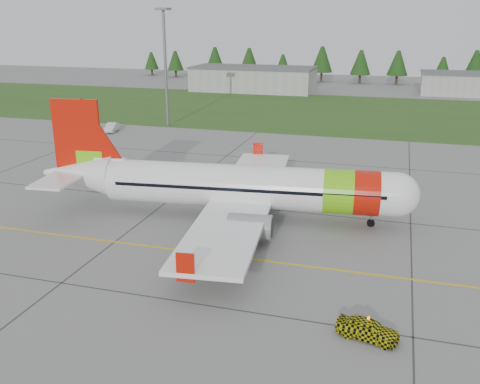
% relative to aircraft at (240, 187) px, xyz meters
% --- Properties ---
extents(ground, '(320.00, 320.00, 0.00)m').
position_rel_aircraft_xyz_m(ground, '(6.15, -16.76, -3.25)').
color(ground, gray).
rests_on(ground, ground).
extents(aircraft, '(37.12, 34.41, 11.25)m').
position_rel_aircraft_xyz_m(aircraft, '(0.00, 0.00, 0.00)').
color(aircraft, white).
rests_on(aircraft, ground).
extents(follow_me_car, '(1.61, 1.79, 3.84)m').
position_rel_aircraft_xyz_m(follow_me_car, '(13.42, -17.63, -1.33)').
color(follow_me_car, '#D8D60C').
rests_on(follow_me_car, ground).
extents(service_van, '(1.92, 1.85, 4.63)m').
position_rel_aircraft_xyz_m(service_van, '(-33.10, 33.87, -0.93)').
color(service_van, silver).
rests_on(service_van, ground).
extents(grass_strip, '(320.00, 50.00, 0.03)m').
position_rel_aircraft_xyz_m(grass_strip, '(6.15, 65.24, -3.23)').
color(grass_strip, '#30561E').
rests_on(grass_strip, ground).
extents(taxi_guideline, '(120.00, 0.25, 0.02)m').
position_rel_aircraft_xyz_m(taxi_guideline, '(6.15, -8.76, -3.23)').
color(taxi_guideline, gold).
rests_on(taxi_guideline, ground).
extents(hangar_west, '(32.00, 14.00, 6.00)m').
position_rel_aircraft_xyz_m(hangar_west, '(-23.85, 93.24, -0.25)').
color(hangar_west, '#A8A8A3').
rests_on(hangar_west, ground).
extents(hangar_east, '(24.00, 12.00, 5.20)m').
position_rel_aircraft_xyz_m(hangar_east, '(31.15, 101.24, -0.65)').
color(hangar_east, '#A8A8A3').
rests_on(hangar_east, ground).
extents(floodlight_mast, '(0.50, 0.50, 20.00)m').
position_rel_aircraft_xyz_m(floodlight_mast, '(-25.85, 41.24, 6.75)').
color(floodlight_mast, slate).
rests_on(floodlight_mast, ground).
extents(treeline, '(160.00, 8.00, 10.00)m').
position_rel_aircraft_xyz_m(treeline, '(6.15, 121.24, 1.75)').
color(treeline, '#1C3F14').
rests_on(treeline, ground).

